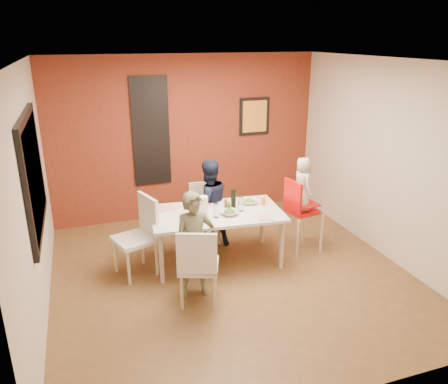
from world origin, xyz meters
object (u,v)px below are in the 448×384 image
object	(u,v)px
dining_table	(216,216)
high_chair	(299,208)
toddler	(302,184)
child_near	(195,245)
chair_left	(141,231)
wine_bottle	(233,199)
paper_towel_roll	(203,206)
child_far	(208,204)
chair_near	(198,263)
chair_far	(204,209)

from	to	relation	value
dining_table	high_chair	size ratio (longest dim) A/B	1.69
dining_table	toddler	size ratio (longest dim) A/B	2.42
dining_table	child_near	xyz separation A→B (m)	(-0.49, -0.70, -0.01)
chair_left	wine_bottle	bearing A→B (deg)	73.63
dining_table	high_chair	world-z (taller)	high_chair
wine_bottle	chair_left	bearing A→B (deg)	-177.92
high_chair	paper_towel_roll	world-z (taller)	high_chair
child_far	wine_bottle	bearing A→B (deg)	110.35
chair_near	chair_far	xyz separation A→B (m)	(0.56, 1.67, -0.04)
chair_near	wine_bottle	bearing A→B (deg)	-107.80
chair_left	high_chair	xyz separation A→B (m)	(2.23, -0.10, 0.07)
child_near	toddler	bearing A→B (deg)	22.45
wine_bottle	toddler	bearing A→B (deg)	-8.41
chair_left	toddler	world-z (taller)	toddler
chair_near	chair_left	bearing A→B (deg)	-43.10
chair_left	toddler	bearing A→B (deg)	69.11
dining_table	toddler	distance (m)	1.29
child_far	toddler	distance (m)	1.37
chair_near	high_chair	xyz separation A→B (m)	(1.73, 0.87, 0.11)
high_chair	chair_near	bearing A→B (deg)	107.44
toddler	wine_bottle	size ratio (longest dim) A/B	2.90
chair_left	paper_towel_roll	world-z (taller)	chair_left
dining_table	paper_towel_roll	size ratio (longest dim) A/B	7.02
chair_far	child_far	xyz separation A→B (m)	(-0.01, -0.24, 0.17)
high_chair	wine_bottle	bearing A→B (deg)	71.57
wine_bottle	paper_towel_roll	world-z (taller)	same
dining_table	chair_far	xyz separation A→B (m)	(0.04, 0.73, -0.17)
chair_left	child_far	xyz separation A→B (m)	(1.05, 0.46, 0.08)
high_chair	wine_bottle	size ratio (longest dim) A/B	4.17
dining_table	chair_near	size ratio (longest dim) A/B	1.90
chair_far	wine_bottle	xyz separation A→B (m)	(0.23, -0.65, 0.36)
chair_far	toddler	bearing A→B (deg)	-29.70
chair_far	child_near	xyz separation A→B (m)	(-0.53, -1.43, 0.15)
chair_near	high_chair	size ratio (longest dim) A/B	0.89
dining_table	child_near	world-z (taller)	child_near
chair_far	wine_bottle	bearing A→B (deg)	-66.62
chair_left	toddler	size ratio (longest dim) A/B	1.38
chair_left	high_chair	bearing A→B (deg)	68.87
chair_near	paper_towel_roll	xyz separation A→B (m)	(0.33, 0.90, 0.32)
high_chair	paper_towel_roll	size ratio (longest dim) A/B	4.16
chair_far	chair_left	xyz separation A→B (m)	(-1.06, -0.70, 0.09)
wine_bottle	high_chair	bearing A→B (deg)	-9.16
child_near	toddler	size ratio (longest dim) A/B	1.72
chair_near	child_far	bearing A→B (deg)	-91.23
chair_far	child_far	distance (m)	0.29
chair_far	child_far	bearing A→B (deg)	-87.50
chair_far	child_far	size ratio (longest dim) A/B	0.67
chair_far	toddler	world-z (taller)	toddler
high_chair	wine_bottle	world-z (taller)	high_chair
dining_table	chair_left	distance (m)	1.02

